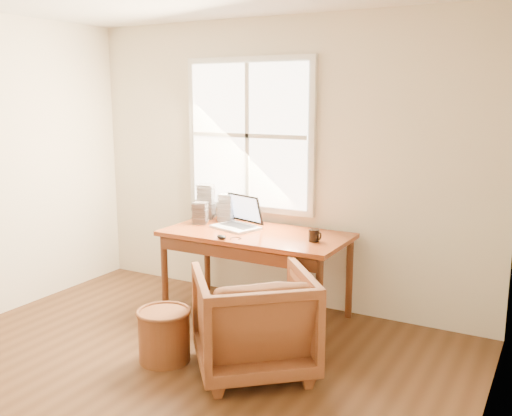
{
  "coord_description": "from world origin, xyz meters",
  "views": [
    {
      "loc": [
        2.32,
        -2.4,
        1.91
      ],
      "look_at": [
        0.08,
        1.65,
        1.0
      ],
      "focal_mm": 40.0,
      "sensor_mm": 36.0,
      "label": 1
    }
  ],
  "objects_px": {
    "desk": "(256,235)",
    "laptop": "(235,210)",
    "armchair": "(254,321)",
    "wicker_stool": "(164,336)",
    "cd_stack_a": "(226,208)",
    "coffee_mug": "(314,235)"
  },
  "relations": [
    {
      "from": "desk",
      "to": "laptop",
      "type": "bearing_deg",
      "value": 170.77
    },
    {
      "from": "armchair",
      "to": "wicker_stool",
      "type": "distance_m",
      "value": 0.7
    },
    {
      "from": "desk",
      "to": "wicker_stool",
      "type": "relative_size",
      "value": 4.29
    },
    {
      "from": "armchair",
      "to": "cd_stack_a",
      "type": "distance_m",
      "value": 1.59
    },
    {
      "from": "desk",
      "to": "armchair",
      "type": "distance_m",
      "value": 1.11
    },
    {
      "from": "cd_stack_a",
      "to": "armchair",
      "type": "bearing_deg",
      "value": -51.16
    },
    {
      "from": "cd_stack_a",
      "to": "wicker_stool",
      "type": "bearing_deg",
      "value": -77.69
    },
    {
      "from": "laptop",
      "to": "coffee_mug",
      "type": "relative_size",
      "value": 4.68
    },
    {
      "from": "desk",
      "to": "laptop",
      "type": "height_order",
      "value": "laptop"
    },
    {
      "from": "armchair",
      "to": "wicker_stool",
      "type": "xyz_separation_m",
      "value": [
        -0.65,
        -0.18,
        -0.18
      ]
    },
    {
      "from": "desk",
      "to": "cd_stack_a",
      "type": "height_order",
      "value": "cd_stack_a"
    },
    {
      "from": "laptop",
      "to": "coffee_mug",
      "type": "xyz_separation_m",
      "value": [
        0.79,
        -0.08,
        -0.12
      ]
    },
    {
      "from": "desk",
      "to": "laptop",
      "type": "relative_size",
      "value": 3.44
    },
    {
      "from": "armchair",
      "to": "coffee_mug",
      "type": "bearing_deg",
      "value": -134.93
    },
    {
      "from": "laptop",
      "to": "desk",
      "type": "bearing_deg",
      "value": 8.12
    },
    {
      "from": "coffee_mug",
      "to": "cd_stack_a",
      "type": "bearing_deg",
      "value": 168.41
    },
    {
      "from": "armchair",
      "to": "coffee_mug",
      "type": "height_order",
      "value": "coffee_mug"
    },
    {
      "from": "wicker_stool",
      "to": "laptop",
      "type": "height_order",
      "value": "laptop"
    },
    {
      "from": "armchair",
      "to": "cd_stack_a",
      "type": "relative_size",
      "value": 3.16
    },
    {
      "from": "desk",
      "to": "armchair",
      "type": "xyz_separation_m",
      "value": [
        0.49,
        -0.92,
        -0.36
      ]
    },
    {
      "from": "laptop",
      "to": "coffee_mug",
      "type": "bearing_deg",
      "value": 11.53
    },
    {
      "from": "coffee_mug",
      "to": "cd_stack_a",
      "type": "relative_size",
      "value": 0.39
    }
  ]
}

